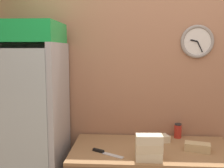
% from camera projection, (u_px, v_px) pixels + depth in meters
% --- Properties ---
extents(wall_back, '(5.20, 0.09, 2.70)m').
position_uv_depth(wall_back, '(150.00, 92.00, 2.71)').
color(wall_back, '#AD7A5B').
rests_on(wall_back, ground_plane).
extents(beverage_cooler, '(0.73, 0.62, 2.03)m').
position_uv_depth(beverage_cooler, '(26.00, 122.00, 2.50)').
color(beverage_cooler, '#B2B7BC').
rests_on(beverage_cooler, ground_plane).
extents(sandwich_stack_bottom, '(0.21, 0.10, 0.07)m').
position_uv_depth(sandwich_stack_bottom, '(149.00, 156.00, 2.09)').
color(sandwich_stack_bottom, beige).
rests_on(sandwich_stack_bottom, prep_counter).
extents(sandwich_stack_middle, '(0.22, 0.12, 0.07)m').
position_uv_depth(sandwich_stack_middle, '(149.00, 148.00, 2.08)').
color(sandwich_stack_middle, beige).
rests_on(sandwich_stack_middle, sandwich_stack_bottom).
extents(sandwich_stack_top, '(0.21, 0.11, 0.07)m').
position_uv_depth(sandwich_stack_top, '(149.00, 139.00, 2.07)').
color(sandwich_stack_top, beige).
rests_on(sandwich_stack_top, sandwich_stack_middle).
extents(sandwich_flat_left, '(0.23, 0.17, 0.06)m').
position_uv_depth(sandwich_flat_left, '(158.00, 139.00, 2.51)').
color(sandwich_flat_left, beige).
rests_on(sandwich_flat_left, prep_counter).
extents(sandwich_flat_right, '(0.23, 0.15, 0.07)m').
position_uv_depth(sandwich_flat_right, '(197.00, 147.00, 2.29)').
color(sandwich_flat_right, tan).
rests_on(sandwich_flat_right, prep_counter).
extents(chefs_knife, '(0.28, 0.18, 0.02)m').
position_uv_depth(chefs_knife, '(103.00, 152.00, 2.25)').
color(chefs_knife, silver).
rests_on(chefs_knife, prep_counter).
extents(condiment_jar, '(0.07, 0.07, 0.15)m').
position_uv_depth(condiment_jar, '(178.00, 131.00, 2.63)').
color(condiment_jar, '#B72D23').
rests_on(condiment_jar, prep_counter).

